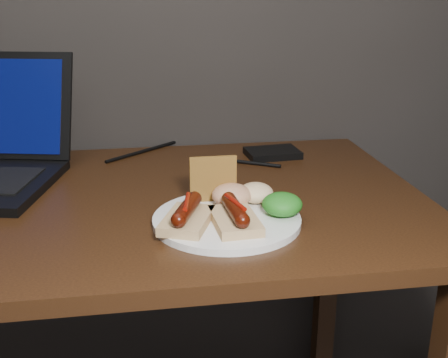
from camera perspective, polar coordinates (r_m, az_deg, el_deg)
desk at (r=1.14m, az=-15.94°, el=-6.45°), size 1.40×0.70×0.75m
hard_drive at (r=1.34m, az=4.95°, el=2.65°), size 0.13×0.10×0.02m
desk_cables at (r=1.24m, az=-15.86°, el=0.43°), size 0.87×0.41×0.01m
plate at (r=0.96m, az=0.28°, el=-4.17°), size 0.27×0.27×0.01m
bread_sausage_left at (r=0.93m, az=-3.78°, el=-3.70°), size 0.11×0.13×0.04m
bread_sausage_center at (r=0.92m, az=1.14°, el=-3.75°), size 0.08×0.12×0.04m
crispbread at (r=1.02m, az=-1.10°, el=0.01°), size 0.08×0.01×0.08m
salad_greens at (r=0.97m, az=5.92°, el=-2.57°), size 0.07×0.07×0.04m
salsa_mound at (r=1.00m, az=0.80°, el=-1.65°), size 0.07×0.07×0.04m
coleslaw_mound at (r=1.02m, az=3.25°, el=-1.40°), size 0.06×0.06×0.04m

